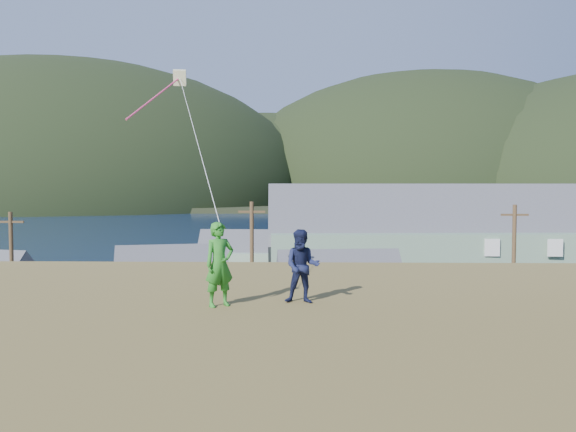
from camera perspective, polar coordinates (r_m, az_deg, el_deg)
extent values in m
plane|color=#0A1638|center=(33.24, -0.77, -14.16)|extent=(900.00, 900.00, 0.00)
cube|color=#4C3D19|center=(31.32, -0.92, -15.15)|extent=(110.00, 8.00, 0.10)
cube|color=#28282B|center=(49.72, -0.01, -8.31)|extent=(72.00, 36.00, 0.12)
cube|color=gray|center=(72.70, -4.30, -4.40)|extent=(26.00, 14.00, 0.90)
cube|color=black|center=(361.85, 1.23, 1.60)|extent=(900.00, 320.00, 2.00)
ellipsoid|color=black|center=(316.02, -21.14, 1.38)|extent=(260.00, 234.00, 143.00)
ellipsoid|color=black|center=(332.51, -2.23, 1.65)|extent=(200.00, 180.00, 100.00)
ellipsoid|color=black|center=(329.10, 13.50, 1.56)|extent=(230.00, 207.00, 142.60)
cube|color=gray|center=(52.54, 17.25, -4.54)|extent=(34.43, 11.36, 5.83)
cube|color=#47474C|center=(52.15, 17.32, 0.33)|extent=(34.92, 11.16, 9.49)
cube|color=gray|center=(45.03, -11.64, -7.60)|extent=(9.21, 7.20, 2.90)
cube|color=#47474C|center=(44.68, -11.67, -4.85)|extent=(9.67, 7.18, 5.30)
cube|color=silver|center=(38.17, 5.35, -9.30)|extent=(8.43, 6.47, 3.13)
cube|color=#47474C|center=(37.74, 5.37, -5.81)|extent=(8.92, 6.43, 5.49)
cube|color=gray|center=(60.31, -4.63, -4.89)|extent=(9.02, 5.60, 2.83)
cube|color=#47474C|center=(60.05, -4.64, -2.80)|extent=(9.52, 5.61, 5.30)
cylinder|color=#47331E|center=(38.00, -26.23, -5.79)|extent=(0.24, 0.24, 8.17)
cylinder|color=#47331E|center=(33.79, -3.68, -6.01)|extent=(0.24, 0.24, 8.80)
cylinder|color=#47331E|center=(35.92, 21.92, -5.82)|extent=(0.24, 0.24, 8.63)
imported|color=#A1A0A5|center=(52.46, -17.85, -7.02)|extent=(1.67, 4.25, 1.38)
imported|color=navy|center=(51.08, -1.24, -7.12)|extent=(2.01, 4.31, 1.43)
imported|color=black|center=(56.11, -3.42, -6.15)|extent=(2.02, 4.61, 1.55)
imported|color=#232227|center=(50.75, -4.05, -7.16)|extent=(2.50, 5.26, 1.48)
imported|color=silver|center=(57.47, -9.53, -6.03)|extent=(2.32, 5.00, 1.41)
imported|color=#A51432|center=(53.38, -20.09, -6.79)|extent=(1.99, 4.62, 1.55)
imported|color=#A0170E|center=(59.07, -12.23, -5.77)|extent=(2.58, 5.43, 1.50)
imported|color=slate|center=(60.81, -16.81, -5.64)|extent=(1.99, 4.33, 1.38)
imported|color=#257921|center=(12.32, -6.98, -4.89)|extent=(0.80, 0.74, 1.84)
imported|color=#161B3C|center=(12.60, 1.45, -5.13)|extent=(0.85, 0.69, 1.65)
cube|color=#EBEDB4|center=(21.27, -10.94, 13.63)|extent=(0.50, 0.48, 0.60)
cylinder|color=#E53C74|center=(20.06, -13.40, 11.65)|extent=(0.06, 0.06, 3.31)
cylinder|color=white|center=(16.62, -9.48, 8.44)|extent=(0.02, 0.02, 9.95)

